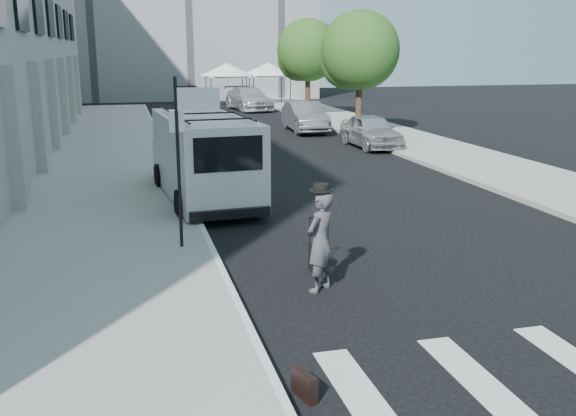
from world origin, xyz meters
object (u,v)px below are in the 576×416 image
briefcase (304,385)px  parked_car_b (305,117)px  suitcase (318,257)px  cargo_van (203,157)px  parked_car_a (371,131)px  parked_car_c (249,99)px  businessman (320,241)px

briefcase → parked_car_b: (7.20, 25.24, 0.60)m
briefcase → suitcase: size_ratio=0.42×
suitcase → cargo_van: cargo_van is taller
parked_car_a → parked_car_c: bearing=94.8°
briefcase → cargo_van: 11.07m
briefcase → parked_car_b: bearing=57.7°
parked_car_a → businessman: bearing=-115.1°
suitcase → cargo_van: size_ratio=0.16×
businessman → parked_car_b: (5.94, 21.82, -0.13)m
suitcase → parked_car_a: (6.97, 14.88, 0.44)m
briefcase → parked_car_b: size_ratio=0.09×
parked_car_b → parked_car_c: 12.83m
cargo_van → parked_car_c: 27.82m
briefcase → suitcase: bearing=54.7°
suitcase → parked_car_b: 21.60m
cargo_van → parked_car_b: cargo_van is taller
briefcase → cargo_van: cargo_van is taller
parked_car_b → briefcase: bearing=-103.1°
businessman → suitcase: businessman is taller
businessman → cargo_van: (-1.09, 7.60, 0.33)m
briefcase → parked_car_c: parked_car_c is taller
parked_car_b → parked_car_c: (-0.48, 12.82, 0.03)m
suitcase → parked_car_a: size_ratio=0.25×
parked_car_b → cargo_van: bearing=-113.5°
suitcase → briefcase: bearing=-118.3°
businessman → cargo_van: bearing=-120.1°
businessman → parked_car_b: bearing=-143.5°
cargo_van → parked_car_b: (7.03, 14.22, -0.46)m
suitcase → parked_car_b: (5.68, 20.83, 0.49)m
businessman → parked_car_c: size_ratio=0.33×
cargo_van → parked_car_a: cargo_van is taller
cargo_van → businessman: bearing=-86.3°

